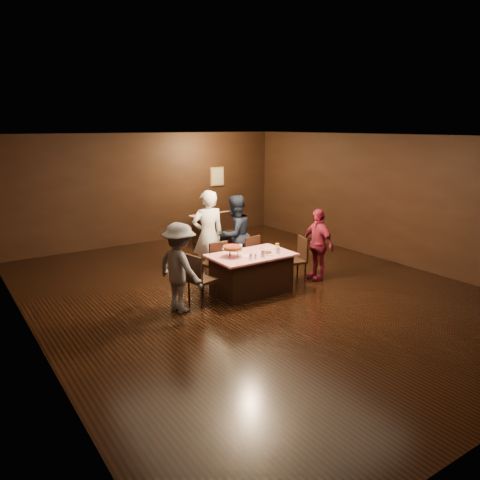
{
  "coord_description": "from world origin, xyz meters",
  "views": [
    {
      "loc": [
        -5.08,
        -7.08,
        3.2
      ],
      "look_at": [
        -0.1,
        0.32,
        1.0
      ],
      "focal_mm": 35.0,
      "sensor_mm": 36.0,
      "label": 1
    }
  ],
  "objects_px": {
    "glass_amber": "(277,247)",
    "chair_end_right": "(294,260)",
    "diner_white_jacket": "(208,235)",
    "back_table": "(217,229)",
    "pizza_stand": "(232,248)",
    "glass_front_right": "(278,250)",
    "glass_back": "(240,248)",
    "diner_grey_knit": "(180,268)",
    "chair_end_left": "(202,279)",
    "diner_navy_hoodie": "(235,235)",
    "chair_back_near": "(231,231)",
    "chair_far_left": "(214,263)",
    "chair_far_right": "(246,257)",
    "main_table": "(251,273)",
    "diner_red_shirt": "(317,244)",
    "plate_empty": "(269,248)",
    "glass_front_left": "(263,254)",
    "chair_back_far": "(206,222)"
  },
  "relations": [
    {
      "from": "back_table",
      "to": "diner_white_jacket",
      "type": "height_order",
      "value": "diner_white_jacket"
    },
    {
      "from": "chair_end_left",
      "to": "glass_back",
      "type": "relative_size",
      "value": 6.79
    },
    {
      "from": "back_table",
      "to": "chair_back_near",
      "type": "relative_size",
      "value": 1.37
    },
    {
      "from": "chair_back_far",
      "to": "glass_amber",
      "type": "relative_size",
      "value": 6.79
    },
    {
      "from": "back_table",
      "to": "pizza_stand",
      "type": "height_order",
      "value": "pizza_stand"
    },
    {
      "from": "diner_white_jacket",
      "to": "diner_grey_knit",
      "type": "relative_size",
      "value": 1.2
    },
    {
      "from": "diner_grey_knit",
      "to": "diner_red_shirt",
      "type": "xyz_separation_m",
      "value": [
        3.22,
        -0.02,
        -0.03
      ]
    },
    {
      "from": "chair_far_right",
      "to": "diner_red_shirt",
      "type": "bearing_deg",
      "value": 136.7
    },
    {
      "from": "chair_far_left",
      "to": "chair_far_right",
      "type": "height_order",
      "value": "same"
    },
    {
      "from": "glass_amber",
      "to": "chair_end_right",
      "type": "bearing_deg",
      "value": 5.71
    },
    {
      "from": "chair_far_right",
      "to": "pizza_stand",
      "type": "bearing_deg",
      "value": 32.29
    },
    {
      "from": "chair_back_near",
      "to": "glass_amber",
      "type": "bearing_deg",
      "value": -108.31
    },
    {
      "from": "diner_navy_hoodie",
      "to": "glass_amber",
      "type": "height_order",
      "value": "diner_navy_hoodie"
    },
    {
      "from": "pizza_stand",
      "to": "plate_empty",
      "type": "height_order",
      "value": "pizza_stand"
    },
    {
      "from": "diner_grey_knit",
      "to": "glass_amber",
      "type": "distance_m",
      "value": 2.18
    },
    {
      "from": "diner_white_jacket",
      "to": "back_table",
      "type": "bearing_deg",
      "value": -114.85
    },
    {
      "from": "glass_back",
      "to": "chair_far_right",
      "type": "bearing_deg",
      "value": 45.0
    },
    {
      "from": "chair_end_right",
      "to": "main_table",
      "type": "bearing_deg",
      "value": -76.73
    },
    {
      "from": "glass_front_right",
      "to": "pizza_stand",
      "type": "bearing_deg",
      "value": 160.56
    },
    {
      "from": "chair_back_far",
      "to": "plate_empty",
      "type": "height_order",
      "value": "chair_back_far"
    },
    {
      "from": "glass_front_right",
      "to": "chair_far_right",
      "type": "bearing_deg",
      "value": 92.86
    },
    {
      "from": "main_table",
      "to": "pizza_stand",
      "type": "xyz_separation_m",
      "value": [
        -0.4,
        0.05,
        0.57
      ]
    },
    {
      "from": "chair_far_left",
      "to": "chair_back_far",
      "type": "relative_size",
      "value": 1.0
    },
    {
      "from": "glass_front_right",
      "to": "glass_back",
      "type": "distance_m",
      "value": 0.74
    },
    {
      "from": "chair_far_right",
      "to": "main_table",
      "type": "bearing_deg",
      "value": 53.03
    },
    {
      "from": "chair_far_right",
      "to": "diner_white_jacket",
      "type": "bearing_deg",
      "value": -41.4
    },
    {
      "from": "diner_white_jacket",
      "to": "diner_red_shirt",
      "type": "relative_size",
      "value": 1.26
    },
    {
      "from": "main_table",
      "to": "chair_end_right",
      "type": "distance_m",
      "value": 1.1
    },
    {
      "from": "pizza_stand",
      "to": "chair_end_left",
      "type": "bearing_deg",
      "value": -175.91
    },
    {
      "from": "main_table",
      "to": "chair_far_right",
      "type": "bearing_deg",
      "value": 61.93
    },
    {
      "from": "chair_end_right",
      "to": "plate_empty",
      "type": "relative_size",
      "value": 3.8
    },
    {
      "from": "main_table",
      "to": "diner_red_shirt",
      "type": "distance_m",
      "value": 1.69
    },
    {
      "from": "back_table",
      "to": "glass_front_right",
      "type": "distance_m",
      "value": 4.2
    },
    {
      "from": "chair_end_left",
      "to": "diner_red_shirt",
      "type": "bearing_deg",
      "value": -105.8
    },
    {
      "from": "back_table",
      "to": "glass_back",
      "type": "height_order",
      "value": "glass_back"
    },
    {
      "from": "back_table",
      "to": "pizza_stand",
      "type": "distance_m",
      "value": 4.23
    },
    {
      "from": "diner_red_shirt",
      "to": "diner_navy_hoodie",
      "type": "bearing_deg",
      "value": -132.98
    },
    {
      "from": "diner_red_shirt",
      "to": "glass_back",
      "type": "height_order",
      "value": "diner_red_shirt"
    },
    {
      "from": "diner_navy_hoodie",
      "to": "plate_empty",
      "type": "height_order",
      "value": "diner_navy_hoodie"
    },
    {
      "from": "chair_far_left",
      "to": "chair_far_right",
      "type": "bearing_deg",
      "value": 179.64
    },
    {
      "from": "chair_end_left",
      "to": "pizza_stand",
      "type": "bearing_deg",
      "value": -99.64
    },
    {
      "from": "pizza_stand",
      "to": "glass_amber",
      "type": "height_order",
      "value": "pizza_stand"
    },
    {
      "from": "chair_end_left",
      "to": "diner_navy_hoodie",
      "type": "distance_m",
      "value": 1.94
    },
    {
      "from": "back_table",
      "to": "glass_amber",
      "type": "distance_m",
      "value": 3.97
    },
    {
      "from": "diner_navy_hoodie",
      "to": "pizza_stand",
      "type": "distance_m",
      "value": 1.37
    },
    {
      "from": "main_table",
      "to": "glass_amber",
      "type": "bearing_deg",
      "value": -4.76
    },
    {
      "from": "chair_end_right",
      "to": "diner_grey_knit",
      "type": "bearing_deg",
      "value": -75.1
    },
    {
      "from": "chair_back_near",
      "to": "pizza_stand",
      "type": "height_order",
      "value": "pizza_stand"
    },
    {
      "from": "pizza_stand",
      "to": "glass_front_left",
      "type": "relative_size",
      "value": 2.71
    },
    {
      "from": "glass_amber",
      "to": "diner_white_jacket",
      "type": "bearing_deg",
      "value": 125.48
    }
  ]
}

